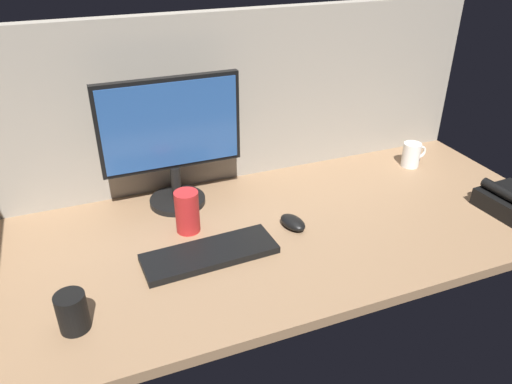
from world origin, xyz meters
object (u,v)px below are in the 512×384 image
Objects in this scene: monitor at (172,137)px; mug_red_plastic at (187,212)px; keyboard at (210,254)px; mug_black_travel at (72,312)px; mug_ceramic_white at (412,155)px; mouse at (293,222)px.

monitor is 24.21cm from mug_red_plastic.
keyboard is 3.89× the size of mug_black_travel.
monitor reaches higher than mug_black_travel.
mug_ceramic_white reaches higher than keyboard.
mug_red_plastic is at bearing -172.46° from mug_ceramic_white.
mouse is at bearing 16.90° from mug_black_travel.
mug_red_plastic is (-88.71, -11.74, 1.93)cm from mug_ceramic_white.
monitor is at bearing 122.67° from mouse.
mouse is 0.74× the size of mug_red_plastic.
keyboard is 16.04cm from mug_red_plastic.
mug_black_travel reaches higher than keyboard.
keyboard is at bearing -81.97° from mug_red_plastic.
mouse is 0.98× the size of mug_ceramic_white.
mug_ceramic_white reaches higher than mouse.
mug_red_plastic is at bearing 147.69° from mouse.
monitor reaches higher than mug_red_plastic.
mouse is 31.66cm from mug_red_plastic.
mug_black_travel is (-63.88, -19.40, 3.05)cm from mouse.
mug_red_plastic is (-0.80, -17.53, -16.67)cm from monitor.
mug_red_plastic is at bearing 40.68° from mug_black_travel.
mug_black_travel is at bearing -139.32° from mug_red_plastic.
keyboard is (1.30, -32.45, -22.16)cm from monitor.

